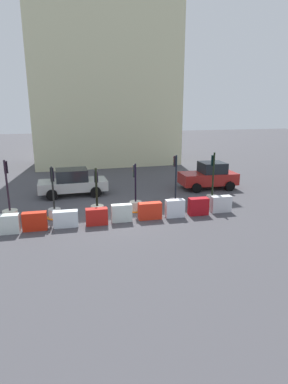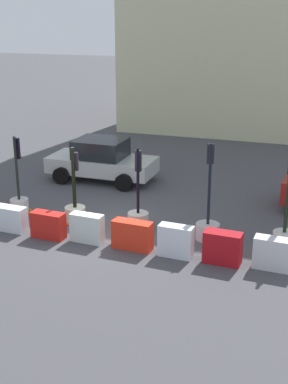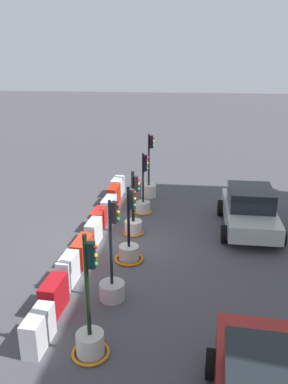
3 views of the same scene
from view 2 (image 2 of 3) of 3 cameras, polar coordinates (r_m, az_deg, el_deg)
The scene contains 14 objects.
ground_plane at distance 16.82m, azimuth -4.45°, elevation -3.96°, with size 120.00×120.00×0.00m, color #46454A.
traffic_light_1 at distance 18.40m, azimuth -13.22°, elevation -0.93°, with size 0.79×0.79×2.65m.
traffic_light_2 at distance 17.30m, azimuth -7.39°, elevation -1.84°, with size 0.83×0.83×2.49m.
traffic_light_3 at distance 16.69m, azimuth -0.64°, elevation -2.66°, with size 0.97×0.97×2.58m.
traffic_light_4 at distance 15.98m, azimuth 6.85°, elevation -3.40°, with size 0.71×0.71×2.96m.
traffic_light_5 at distance 15.68m, azimuth 14.79°, elevation -4.51°, with size 0.88×0.88×3.03m.
construction_barrier_2 at distance 17.06m, azimuth -14.27°, elevation -2.76°, with size 1.15×0.50×0.78m.
construction_barrier_3 at distance 16.25m, azimuth -10.23°, elevation -3.52°, with size 1.05×0.48×0.80m.
construction_barrier_4 at distance 15.80m, azimuth -6.12°, elevation -3.87°, with size 1.01×0.44×0.87m.
construction_barrier_5 at distance 15.26m, azimuth -1.26°, elevation -4.65°, with size 1.18×0.49×0.85m.
construction_barrier_6 at distance 14.83m, azimuth 3.43°, elevation -5.28°, with size 0.99×0.45×0.91m.
construction_barrier_7 at distance 14.58m, azimuth 8.42°, elevation -5.93°, with size 1.04×0.52×0.90m.
construction_barrier_8 at distance 14.53m, azimuth 13.81°, elevation -6.46°, with size 1.11×0.48×0.87m.
car_silver_hatchback at distance 21.37m, azimuth -4.55°, elevation 3.43°, with size 4.28×2.28×1.67m.
Camera 2 is at (6.19, -14.19, 6.56)m, focal length 49.75 mm.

